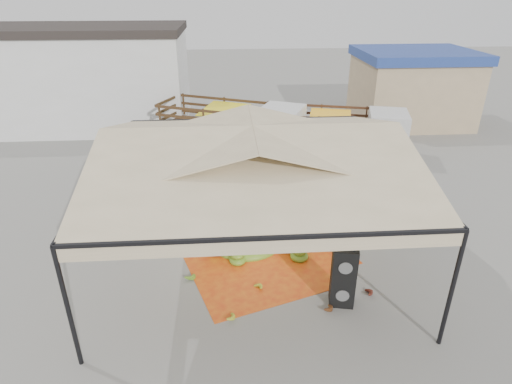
{
  "coord_description": "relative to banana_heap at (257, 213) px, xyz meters",
  "views": [
    {
      "loc": [
        -0.7,
        -10.95,
        7.41
      ],
      "look_at": [
        0.2,
        1.5,
        1.3
      ],
      "focal_mm": 30.0,
      "sensor_mm": 36.0,
      "label": 1
    }
  ],
  "objects": [
    {
      "name": "ground",
      "position": [
        -0.22,
        -1.38,
        -0.57
      ],
      "size": [
        90.0,
        90.0,
        0.0
      ],
      "primitive_type": "plane",
      "color": "slate",
      "rests_on": "ground"
    },
    {
      "name": "hanging_bunches",
      "position": [
        -0.34,
        -0.43,
        2.05
      ],
      "size": [
        4.74,
        0.24,
        0.2
      ],
      "color": "#4E7318",
      "rests_on": "ground"
    },
    {
      "name": "hand_red_a",
      "position": [
        1.43,
        -4.08,
        -0.47
      ],
      "size": [
        0.59,
        0.56,
        0.21
      ],
      "primitive_type": "ellipsoid",
      "rotation": [
        0.0,
        0.0,
        -0.57
      ],
      "color": "#522C12",
      "rests_on": "ground"
    },
    {
      "name": "building_white",
      "position": [
        -10.22,
        12.62,
        2.14
      ],
      "size": [
        14.3,
        6.3,
        5.4
      ],
      "color": "silver",
      "rests_on": "ground"
    },
    {
      "name": "hand_green",
      "position": [
        -2.09,
        -2.54,
        -0.47
      ],
      "size": [
        0.6,
        0.6,
        0.21
      ],
      "primitive_type": "ellipsoid",
      "rotation": [
        0.0,
        0.0,
        -0.78
      ],
      "color": "#487C1A",
      "rests_on": "ground"
    },
    {
      "name": "building_tan",
      "position": [
        9.78,
        11.62,
        1.5
      ],
      "size": [
        6.3,
        5.3,
        4.1
      ],
      "color": "tan",
      "rests_on": "ground"
    },
    {
      "name": "vendor",
      "position": [
        -1.12,
        3.16,
        0.3
      ],
      "size": [
        0.66,
        0.46,
        1.74
      ],
      "primitive_type": "imported",
      "rotation": [
        0.0,
        0.0,
        3.21
      ],
      "color": "gray",
      "rests_on": "ground"
    },
    {
      "name": "hand_yellow_a",
      "position": [
        -1.02,
        -4.23,
        -0.47
      ],
      "size": [
        0.53,
        0.49,
        0.2
      ],
      "primitive_type": "ellipsoid",
      "rotation": [
        0.0,
        0.0,
        -0.36
      ],
      "color": "gold",
      "rests_on": "ground"
    },
    {
      "name": "hand_yellow_b",
      "position": [
        -0.24,
        -3.18,
        -0.48
      ],
      "size": [
        0.51,
        0.49,
        0.18
      ],
      "primitive_type": "ellipsoid",
      "rotation": [
        0.0,
        0.0,
        0.63
      ],
      "color": "gold",
      "rests_on": "ground"
    },
    {
      "name": "truck_right",
      "position": [
        4.49,
        6.63,
        0.76
      ],
      "size": [
        6.64,
        3.73,
        2.16
      ],
      "rotation": [
        0.0,
        0.0,
        -0.27
      ],
      "color": "#462B17",
      "rests_on": "ground"
    },
    {
      "name": "banana_heap",
      "position": [
        0.0,
        0.0,
        0.0
      ],
      "size": [
        6.46,
        5.85,
        1.15
      ],
      "primitive_type": "ellipsoid",
      "rotation": [
        0.0,
        0.0,
        -0.32
      ],
      "color": "#5B841B",
      "rests_on": "ground"
    },
    {
      "name": "speaker_stack",
      "position": [
        1.88,
        -3.83,
        0.26
      ],
      "size": [
        0.7,
        0.64,
        1.67
      ],
      "rotation": [
        0.0,
        0.0,
        -0.2
      ],
      "color": "black",
      "rests_on": "ground"
    },
    {
      "name": "tarp_left",
      "position": [
        -0.05,
        -1.9,
        -0.57
      ],
      "size": [
        5.14,
        5.02,
        0.01
      ],
      "primitive_type": "cube",
      "rotation": [
        0.0,
        0.0,
        0.33
      ],
      "color": "orange",
      "rests_on": "ground"
    },
    {
      "name": "truck_left",
      "position": [
        -0.43,
        7.48,
        0.87
      ],
      "size": [
        7.15,
        4.93,
        2.34
      ],
      "rotation": [
        0.0,
        0.0,
        -0.43
      ],
      "color": "#4A2B18",
      "rests_on": "ground"
    },
    {
      "name": "canopy_tent",
      "position": [
        -0.22,
        -1.38,
        2.73
      ],
      "size": [
        8.1,
        8.1,
        4.0
      ],
      "color": "black",
      "rests_on": "ground"
    },
    {
      "name": "tarp_right",
      "position": [
        0.58,
        -0.92,
        -0.57
      ],
      "size": [
        4.74,
        4.87,
        0.01
      ],
      "primitive_type": "cube",
      "rotation": [
        0.0,
        0.0,
        0.31
      ],
      "color": "#E85515",
      "rests_on": "ground"
    },
    {
      "name": "banana_leaves",
      "position": [
        -1.83,
        -0.87,
        -0.57
      ],
      "size": [
        0.96,
        1.36,
        3.7
      ],
      "primitive_type": null,
      "color": "#2D6B1C",
      "rests_on": "ground"
    },
    {
      "name": "hand_red_b",
      "position": [
        2.62,
        -3.6,
        -0.47
      ],
      "size": [
        0.45,
        0.37,
        0.2
      ],
      "primitive_type": "ellipsoid",
      "rotation": [
        0.0,
        0.0,
        -0.03
      ],
      "color": "#531613",
      "rests_on": "ground"
    }
  ]
}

